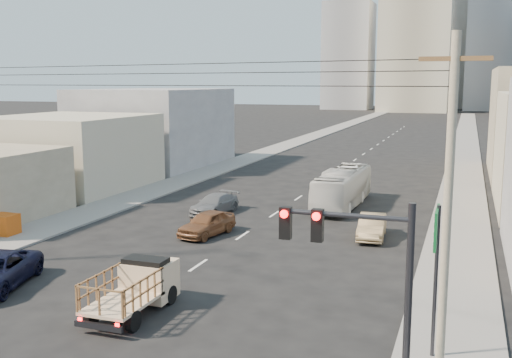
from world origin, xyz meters
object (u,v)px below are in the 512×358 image
Objects in this scene: sedan_brown at (207,223)px; traffic_signal at (365,279)px; flatbed_pickup at (135,285)px; crate_stack at (1,224)px; sedan_grey at (214,204)px; utility_pole at (447,217)px; sedan_tan at (372,226)px; city_bus at (342,188)px; green_sign at (436,245)px.

sedan_brown is 20.84m from traffic_signal.
flatbed_pickup is 2.45× the size of crate_stack.
sedan_grey is 25.56m from utility_pole.
crate_stack is (-11.05, -4.05, -0.01)m from sedan_brown.
traffic_signal is 0.60× the size of utility_pole.
crate_stack is at bearing 150.54° from traffic_signal.
utility_pole reaches higher than flatbed_pickup.
utility_pole is at bearing -22.91° from crate_stack.
sedan_grey is (-10.96, 2.96, -0.03)m from sedan_tan.
sedan_grey reaches higher than crate_stack.
sedan_tan is at bearing 64.22° from flatbed_pickup.
utility_pole is (7.74, -25.06, 3.84)m from city_bus.
sedan_tan is at bearing -66.14° from city_bus.
green_sign reaches higher than sedan_grey.
traffic_signal is at bearing -105.55° from green_sign.
green_sign is (10.91, -0.30, 2.65)m from flatbed_pickup.
flatbed_pickup is at bearing 150.84° from traffic_signal.
green_sign is 25.59m from crate_stack.
green_sign is (7.41, -22.56, 2.40)m from city_bus.
utility_pole is at bearing -79.73° from sedan_tan.
city_bus is at bearing 42.30° from sedan_grey.
sedan_tan is 21.14m from crate_stack.
sedan_grey is at bearing 130.82° from green_sign.
green_sign reaches higher than sedan_tan.
sedan_tan is 19.93m from traffic_signal.
flatbed_pickup reaches higher than crate_stack.
flatbed_pickup is 0.46× the size of city_bus.
sedan_tan is at bearing -6.87° from sedan_grey.
traffic_signal is 5.21m from green_sign.
city_bus is at bearing 102.31° from traffic_signal.
traffic_signal is (2.68, -19.45, 3.41)m from sedan_tan.
sedan_tan is at bearing 18.17° from crate_stack.
utility_pole reaches higher than traffic_signal.
traffic_signal reaches higher than sedan_tan.
city_bus is at bearing 107.17° from utility_pole.
green_sign reaches higher than sedan_brown.
green_sign is at bearing 97.67° from utility_pole.
traffic_signal reaches higher than flatbed_pickup.
green_sign is (4.08, -14.45, 3.07)m from sedan_tan.
utility_pole reaches higher than city_bus.
traffic_signal is at bearing -50.43° from sedan_grey.
utility_pole is (13.45, -14.40, 4.48)m from sedan_brown.
utility_pole reaches higher than sedan_brown.
traffic_signal reaches higher than crate_stack.
city_bus is 28.35m from traffic_signal.
flatbed_pickup is 1.01× the size of sedan_grey.
traffic_signal is 26.37m from crate_stack.
crate_stack is (-24.50, 10.35, -4.50)m from utility_pole.
utility_pole is at bearing 55.39° from traffic_signal.
crate_stack is (-16.76, -14.71, -0.65)m from city_bus.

